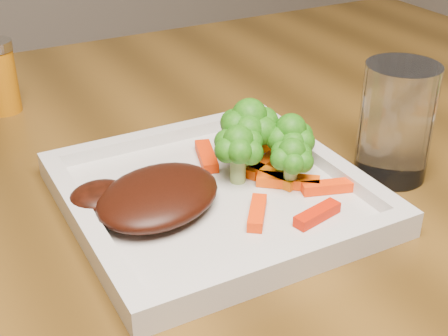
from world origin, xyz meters
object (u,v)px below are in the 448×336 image
steak (158,196)px  drinking_glass (396,122)px  plate (215,199)px  spice_shaker (0,77)px

steak → drinking_glass: (0.25, -0.03, 0.03)m
plate → drinking_glass: drinking_glass is taller
plate → steak: size_ratio=2.17×
steak → spice_shaker: spice_shaker is taller
steak → drinking_glass: bearing=-7.6°
spice_shaker → plate: bearing=-67.4°
plate → spice_shaker: bearing=112.6°
steak → drinking_glass: size_ratio=1.04×
spice_shaker → steak: bearing=-76.9°
plate → spice_shaker: 0.35m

